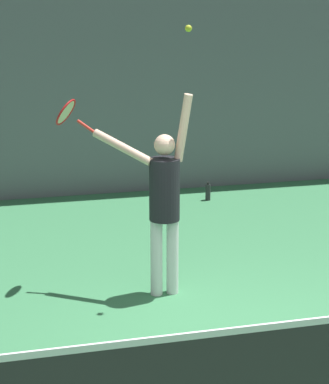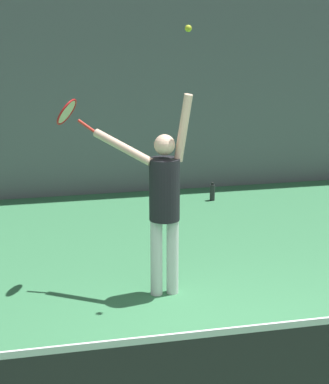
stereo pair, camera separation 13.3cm
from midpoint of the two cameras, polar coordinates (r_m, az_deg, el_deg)
name	(u,v)px [view 1 (the left image)]	position (r m, az deg, el deg)	size (l,w,h in m)	color
ground_plane	(263,364)	(6.38, 7.51, -13.80)	(18.00, 18.00, 0.00)	#387A4C
back_wall	(129,39)	(11.31, -3.24, 12.39)	(18.00, 0.10, 5.00)	slate
court_net	(322,375)	(5.29, 12.05, -14.45)	(6.16, 0.07, 1.06)	#333333
tennis_player	(163,197)	(7.33, -0.61, -0.43)	(1.00, 0.63, 2.19)	white
tennis_racket	(67,113)	(7.56, -8.47, 6.40)	(0.47, 0.39, 0.37)	red
tennis_ball	(188,28)	(6.96, 1.42, 13.27)	(0.07, 0.07, 0.07)	#CCDB2D
water_bottle	(208,192)	(11.15, 3.25, 0.01)	(0.08, 0.08, 0.30)	#262628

